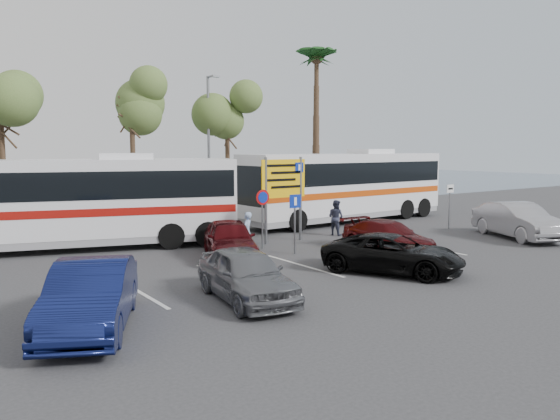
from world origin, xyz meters
TOP-DOWN VIEW (x-y plane):
  - ground at (0.00, 0.00)m, footprint 120.00×120.00m
  - kerb_strip at (0.00, 14.00)m, footprint 44.00×2.40m
  - seawall at (0.00, 16.00)m, footprint 48.00×0.80m
  - sea at (0.00, 60.00)m, footprint 140.00×140.00m
  - tree_left at (-8.00, 14.00)m, footprint 3.20×3.20m
  - tree_mid at (-1.50, 14.00)m, footprint 3.20×3.20m
  - tree_right at (4.50, 14.00)m, footprint 3.20×3.20m
  - palm_tree at (11.50, 14.00)m, footprint 4.80×4.80m
  - street_lamp_right at (3.00, 13.52)m, footprint 0.45×1.15m
  - direction_sign at (1.00, 3.20)m, footprint 2.20×0.12m
  - sign_no_stop at (-0.60, 2.38)m, footprint 0.60×0.08m
  - sign_parking at (-0.20, 0.79)m, footprint 0.50×0.07m
  - sign_taxi at (9.80, 1.49)m, footprint 0.50×0.07m
  - lane_markings at (-1.14, -1.00)m, footprint 12.02×4.20m
  - coach_bus_left at (-6.50, 6.50)m, footprint 12.33×5.92m
  - coach_bus_right at (7.50, 6.50)m, footprint 12.67×3.19m
  - car_silver_a at (-5.00, -3.50)m, footprint 2.26×4.28m
  - car_blue at (-9.00, -3.50)m, footprint 3.40×4.77m
  - car_maroon at (2.90, -1.03)m, footprint 1.82×4.20m
  - car_red at (-2.60, 1.50)m, footprint 3.15×4.49m
  - suv_black at (0.50, -3.50)m, footprint 3.86×4.89m
  - car_silver_b at (10.00, -2.00)m, footprint 3.41×5.06m
  - pedestrian_near at (-1.50, 2.11)m, footprint 0.68×0.63m
  - pedestrian_far at (4.03, 3.32)m, footprint 0.78×0.91m

SIDE VIEW (x-z plane):
  - ground at x=0.00m, z-range 0.00..0.00m
  - lane_markings at x=-1.14m, z-range 0.00..0.01m
  - sea at x=0.00m, z-range 0.01..0.01m
  - kerb_strip at x=0.00m, z-range 0.00..0.15m
  - seawall at x=0.00m, z-range 0.00..0.60m
  - car_maroon at x=2.90m, z-range 0.00..1.20m
  - suv_black at x=0.50m, z-range 0.00..1.23m
  - car_silver_a at x=-5.00m, z-range 0.00..1.39m
  - car_red at x=-2.60m, z-range 0.00..1.42m
  - car_blue at x=-9.00m, z-range 0.00..1.49m
  - pedestrian_near at x=-1.50m, z-range 0.00..1.55m
  - car_silver_b at x=10.00m, z-range 0.00..1.58m
  - pedestrian_far at x=4.03m, z-range 0.00..1.62m
  - sign_taxi at x=9.80m, z-range 0.32..2.52m
  - sign_parking at x=-0.20m, z-range 0.34..2.59m
  - sign_no_stop at x=-0.60m, z-range 0.40..2.75m
  - coach_bus_left at x=-6.50m, z-range -0.14..3.64m
  - coach_bus_right at x=7.50m, z-range -0.14..3.78m
  - direction_sign at x=1.00m, z-range 0.63..4.23m
  - street_lamp_right at x=3.00m, z-range 0.59..8.60m
  - tree_left at x=-8.00m, z-range 2.40..9.60m
  - tree_right at x=4.50m, z-range 2.47..9.87m
  - tree_mid at x=-1.50m, z-range 2.65..10.65m
  - palm_tree at x=11.50m, z-range 4.27..15.47m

